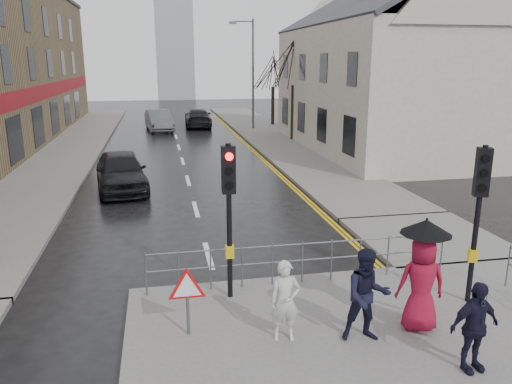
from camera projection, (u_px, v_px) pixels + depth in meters
name	position (u px, v px, depth m)	size (l,w,h in m)	color
ground	(223.00, 307.00, 10.79)	(120.00, 120.00, 0.00)	black
left_pavement	(73.00, 144.00, 31.39)	(4.00, 44.00, 0.14)	#605E5B
right_pavement	(268.00, 134.00, 35.70)	(4.00, 40.00, 0.14)	#605E5B
pavement_bridge_right	(426.00, 238.00, 14.82)	(4.00, 4.20, 0.14)	#605E5B
building_right_cream	(387.00, 68.00, 28.88)	(9.00, 16.40, 10.10)	beige
church_tower	(174.00, 32.00, 67.61)	(5.00, 5.00, 18.00)	#999BA1
traffic_signal_near_left	(229.00, 195.00, 10.38)	(0.28, 0.27, 3.40)	black
traffic_signal_near_right	(480.00, 197.00, 10.17)	(0.34, 0.33, 3.40)	black
guard_railing_front	(302.00, 253.00, 11.50)	(7.14, 0.04, 1.00)	#595B5E
warning_sign	(187.00, 291.00, 9.23)	(0.80, 0.07, 1.35)	#595B5E
street_lamp	(251.00, 67.00, 37.24)	(1.83, 0.25, 8.00)	#595B5E
tree_near	(294.00, 61.00, 31.75)	(2.40, 2.40, 6.58)	black
tree_far	(273.00, 70.00, 39.61)	(2.40, 2.40, 5.64)	black
pedestrian_a	(285.00, 301.00, 9.11)	(0.56, 0.37, 1.54)	beige
pedestrian_b	(367.00, 296.00, 9.06)	(0.86, 0.67, 1.77)	black
pedestrian_with_umbrella	(422.00, 272.00, 9.38)	(1.00, 0.96, 2.21)	maroon
pedestrian_d	(474.00, 327.00, 8.19)	(0.92, 0.38, 1.58)	black
car_parked	(121.00, 171.00, 20.32)	(1.91, 4.74, 1.61)	black
car_mid	(159.00, 120.00, 37.74)	(1.67, 4.80, 1.58)	#4C4E52
car_far	(198.00, 118.00, 39.75)	(2.05, 5.04, 1.46)	black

